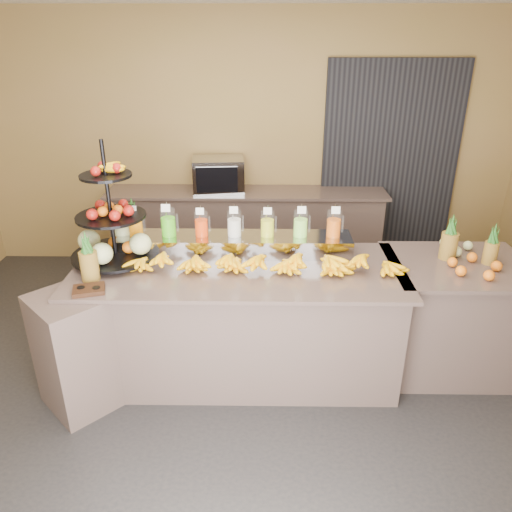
{
  "coord_description": "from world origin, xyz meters",
  "views": [
    {
      "loc": [
        0.18,
        -3.08,
        2.59
      ],
      "look_at": [
        0.13,
        0.3,
        1.03
      ],
      "focal_mm": 35.0,
      "sensor_mm": 36.0,
      "label": 1
    }
  ],
  "objects_px": {
    "condiment_caddy": "(89,290)",
    "oven_warmer": "(219,175)",
    "banana_heap": "(263,259)",
    "right_fruit_pile": "(471,258)",
    "pitcher_tray": "(235,244)",
    "fruit_stand": "(119,232)"
  },
  "relations": [
    {
      "from": "condiment_caddy",
      "to": "oven_warmer",
      "type": "xyz_separation_m",
      "value": [
        0.71,
        2.33,
        0.17
      ]
    },
    {
      "from": "fruit_stand",
      "to": "right_fruit_pile",
      "type": "bearing_deg",
      "value": 4.57
    },
    {
      "from": "fruit_stand",
      "to": "right_fruit_pile",
      "type": "distance_m",
      "value": 2.68
    },
    {
      "from": "fruit_stand",
      "to": "oven_warmer",
      "type": "height_order",
      "value": "fruit_stand"
    },
    {
      "from": "banana_heap",
      "to": "right_fruit_pile",
      "type": "relative_size",
      "value": 5.16
    },
    {
      "from": "banana_heap",
      "to": "right_fruit_pile",
      "type": "bearing_deg",
      "value": 3.09
    },
    {
      "from": "banana_heap",
      "to": "oven_warmer",
      "type": "distance_m",
      "value": 2.03
    },
    {
      "from": "banana_heap",
      "to": "right_fruit_pile",
      "type": "height_order",
      "value": "right_fruit_pile"
    },
    {
      "from": "banana_heap",
      "to": "oven_warmer",
      "type": "xyz_separation_m",
      "value": [
        -0.49,
        1.97,
        0.1
      ]
    },
    {
      "from": "pitcher_tray",
      "to": "right_fruit_pile",
      "type": "xyz_separation_m",
      "value": [
        1.8,
        -0.21,
        -0.01
      ]
    },
    {
      "from": "pitcher_tray",
      "to": "banana_heap",
      "type": "xyz_separation_m",
      "value": [
        0.23,
        -0.3,
        0.01
      ]
    },
    {
      "from": "right_fruit_pile",
      "to": "oven_warmer",
      "type": "xyz_separation_m",
      "value": [
        -2.06,
        1.88,
        0.12
      ]
    },
    {
      "from": "right_fruit_pile",
      "to": "fruit_stand",
      "type": "bearing_deg",
      "value": 178.69
    },
    {
      "from": "condiment_caddy",
      "to": "right_fruit_pile",
      "type": "distance_m",
      "value": 2.81
    },
    {
      "from": "pitcher_tray",
      "to": "oven_warmer",
      "type": "height_order",
      "value": "oven_warmer"
    },
    {
      "from": "pitcher_tray",
      "to": "fruit_stand",
      "type": "height_order",
      "value": "fruit_stand"
    },
    {
      "from": "right_fruit_pile",
      "to": "pitcher_tray",
      "type": "bearing_deg",
      "value": 173.3
    },
    {
      "from": "condiment_caddy",
      "to": "oven_warmer",
      "type": "distance_m",
      "value": 2.44
    },
    {
      "from": "right_fruit_pile",
      "to": "oven_warmer",
      "type": "bearing_deg",
      "value": 137.64
    },
    {
      "from": "banana_heap",
      "to": "oven_warmer",
      "type": "bearing_deg",
      "value": 104.03
    },
    {
      "from": "condiment_caddy",
      "to": "right_fruit_pile",
      "type": "bearing_deg",
      "value": 9.22
    },
    {
      "from": "fruit_stand",
      "to": "right_fruit_pile",
      "type": "relative_size",
      "value": 2.34
    }
  ]
}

